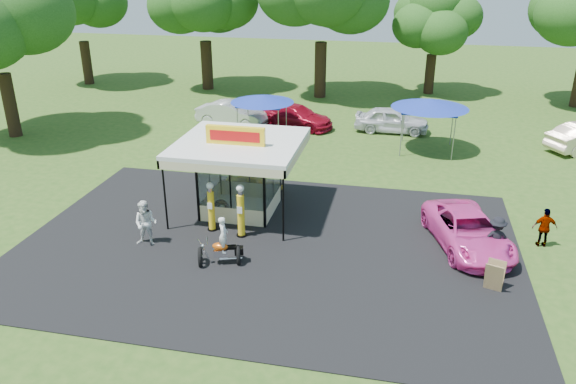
% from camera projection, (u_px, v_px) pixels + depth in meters
% --- Properties ---
extents(ground, '(120.00, 120.00, 0.00)m').
position_uv_depth(ground, '(255.00, 270.00, 21.09)').
color(ground, '#2B4E18').
rests_on(ground, ground).
extents(asphalt_apron, '(20.00, 14.00, 0.04)m').
position_uv_depth(asphalt_apron, '(268.00, 245.00, 22.88)').
color(asphalt_apron, black).
rests_on(asphalt_apron, ground).
extents(gas_station_kiosk, '(5.40, 5.40, 4.18)m').
position_uv_depth(gas_station_kiosk, '(240.00, 175.00, 25.27)').
color(gas_station_kiosk, white).
rests_on(gas_station_kiosk, ground).
extents(gas_pump_left, '(0.42, 0.42, 2.23)m').
position_uv_depth(gas_pump_left, '(211.00, 208.00, 23.69)').
color(gas_pump_left, black).
rests_on(gas_pump_left, ground).
extents(gas_pump_right, '(0.44, 0.44, 2.36)m').
position_uv_depth(gas_pump_right, '(241.00, 212.00, 23.16)').
color(gas_pump_right, black).
rests_on(gas_pump_right, ground).
extents(motorcycle, '(1.81, 1.28, 2.05)m').
position_uv_depth(motorcycle, '(222.00, 245.00, 21.23)').
color(motorcycle, black).
rests_on(motorcycle, ground).
extents(spare_tires, '(0.85, 0.51, 0.73)m').
position_uv_depth(spare_tires, '(222.00, 208.00, 25.42)').
color(spare_tires, black).
rests_on(spare_tires, ground).
extents(a_frame_sign, '(0.67, 0.73, 1.11)m').
position_uv_depth(a_frame_sign, '(494.00, 276.00, 19.63)').
color(a_frame_sign, '#593819').
rests_on(a_frame_sign, ground).
extents(kiosk_car, '(2.82, 1.13, 0.96)m').
position_uv_depth(kiosk_car, '(254.00, 183.00, 27.76)').
color(kiosk_car, yellow).
rests_on(kiosk_car, ground).
extents(pink_sedan, '(3.87, 5.74, 1.46)m').
position_uv_depth(pink_sedan, '(468.00, 231.00, 22.49)').
color(pink_sedan, '#F542AD').
rests_on(pink_sedan, ground).
extents(spectator_west, '(1.01, 0.82, 1.92)m').
position_uv_depth(spectator_west, '(146.00, 223.00, 22.58)').
color(spectator_west, white).
rests_on(spectator_west, ground).
extents(spectator_east_a, '(1.18, 0.71, 1.79)m').
position_uv_depth(spectator_east_a, '(496.00, 239.00, 21.51)').
color(spectator_east_a, black).
rests_on(spectator_east_a, ground).
extents(spectator_east_b, '(1.01, 0.51, 1.66)m').
position_uv_depth(spectator_east_b, '(545.00, 228.00, 22.51)').
color(spectator_east_b, gray).
rests_on(spectator_east_b, ground).
extents(bg_car_a, '(5.14, 2.46, 1.63)m').
position_uv_depth(bg_car_a, '(232.00, 114.00, 38.47)').
color(bg_car_a, silver).
rests_on(bg_car_a, ground).
extents(bg_car_b, '(5.63, 3.77, 1.51)m').
position_uv_depth(bg_car_b, '(296.00, 116.00, 38.09)').
color(bg_car_b, '#A20C22').
rests_on(bg_car_b, ground).
extents(bg_car_c, '(4.86, 2.03, 1.64)m').
position_uv_depth(bg_car_c, '(392.00, 120.00, 37.03)').
color(bg_car_c, silver).
rests_on(bg_car_c, ground).
extents(tent_west, '(4.01, 4.01, 2.80)m').
position_uv_depth(tent_west, '(262.00, 99.00, 35.19)').
color(tent_west, gray).
rests_on(tent_west, ground).
extents(tent_east, '(4.50, 4.50, 3.15)m').
position_uv_depth(tent_east, '(430.00, 104.00, 32.79)').
color(tent_east, gray).
rests_on(tent_east, ground).
extents(oak_far_a, '(8.90, 8.90, 10.54)m').
position_uv_depth(oak_far_a, '(79.00, 6.00, 48.46)').
color(oak_far_a, black).
rests_on(oak_far_a, ground).
extents(oak_far_b, '(9.46, 9.46, 11.28)m').
position_uv_depth(oak_far_b, '(203.00, 2.00, 46.37)').
color(oak_far_b, black).
rests_on(oak_far_b, ground).
extents(oak_far_d, '(7.53, 7.53, 8.97)m').
position_uv_depth(oak_far_d, '(435.00, 23.00, 45.38)').
color(oak_far_d, black).
rests_on(oak_far_d, ground).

